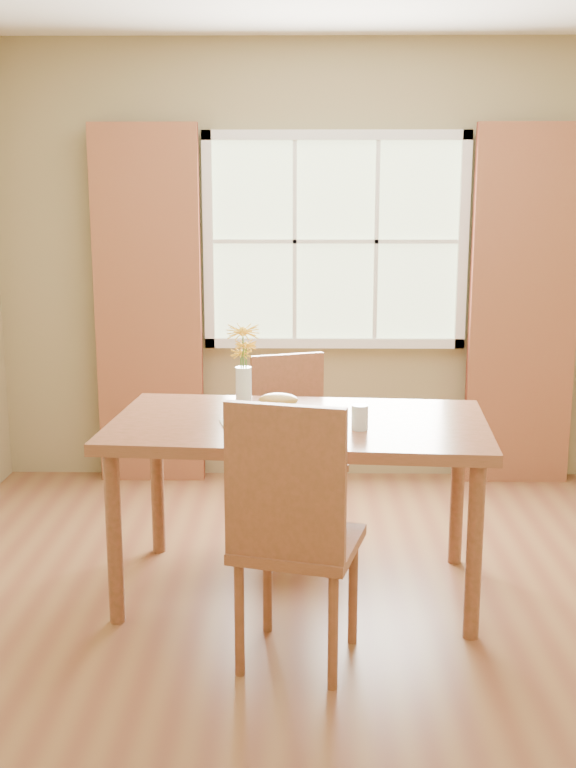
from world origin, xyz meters
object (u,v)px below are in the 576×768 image
(chair_far, at_px, (294,439))
(flower_vase, at_px, (243,358))
(dining_table, at_px, (299,438))
(water_glass, at_px, (360,418))
(croissant_sandwich, at_px, (278,408))
(chair_near, at_px, (292,526))

(chair_far, xyz_separation_m, flower_vase, (-0.23, -0.44, 0.52))
(dining_table, height_order, chair_far, chair_far)
(dining_table, distance_m, water_glass, 0.33)
(croissant_sandwich, bearing_deg, chair_near, -82.62)
(croissant_sandwich, relative_size, flower_vase, 0.47)
(dining_table, relative_size, flower_vase, 4.44)
(dining_table, xyz_separation_m, croissant_sandwich, (-0.09, -0.11, 0.17))
(chair_near, distance_m, water_glass, 0.68)
(croissant_sandwich, xyz_separation_m, flower_vase, (-0.17, 0.37, 0.15))
(chair_near, height_order, chair_far, chair_near)
(chair_near, bearing_deg, water_glass, 78.00)
(chair_far, bearing_deg, dining_table, -106.84)
(water_glass, xyz_separation_m, flower_vase, (-0.52, 0.41, 0.18))
(dining_table, xyz_separation_m, water_glass, (0.26, -0.15, 0.13))
(water_glass, bearing_deg, chair_near, -116.95)
(dining_table, bearing_deg, water_glass, -25.59)
(chair_far, xyz_separation_m, water_glass, (0.29, -0.85, 0.33))
(chair_far, relative_size, flower_vase, 2.47)
(chair_near, height_order, croissant_sandwich, chair_near)
(chair_near, xyz_separation_m, flower_vase, (-0.24, 0.97, 0.45))
(chair_far, distance_m, water_glass, 0.96)
(chair_far, height_order, water_glass, chair_far)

